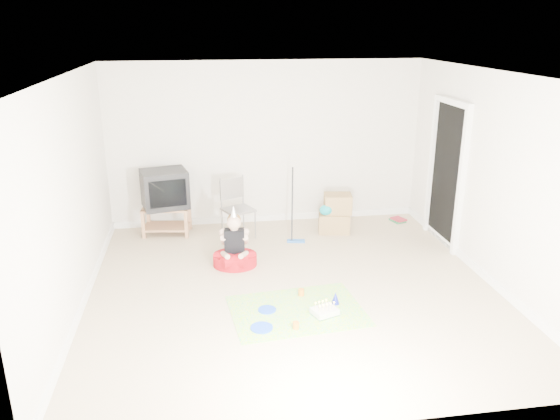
{
  "coord_description": "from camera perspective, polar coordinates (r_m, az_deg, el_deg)",
  "views": [
    {
      "loc": [
        -1.08,
        -6.01,
        3.13
      ],
      "look_at": [
        -0.1,
        0.4,
        0.9
      ],
      "focal_mm": 35.0,
      "sensor_mm": 36.0,
      "label": 1
    }
  ],
  "objects": [
    {
      "name": "floor_mop",
      "position": [
        8.15,
        1.7,
        -1.64
      ],
      "size": [
        0.28,
        0.36,
        1.08
      ],
      "color": "blue",
      "rests_on": "ground"
    },
    {
      "name": "blue_plate_far",
      "position": [
        6.02,
        -1.93,
        -12.19
      ],
      "size": [
        0.26,
        0.26,
        0.01
      ],
      "primitive_type": "cylinder",
      "rotation": [
        0.0,
        0.0,
        -0.08
      ],
      "color": "blue",
      "rests_on": "party_mat"
    },
    {
      "name": "book_pile",
      "position": [
        9.29,
        12.25,
        -1.0
      ],
      "size": [
        0.25,
        0.28,
        0.05
      ],
      "color": "#22683B",
      "rests_on": "ground"
    },
    {
      "name": "birthday_cake",
      "position": [
        6.28,
        4.68,
        -10.56
      ],
      "size": [
        0.33,
        0.3,
        0.14
      ],
      "color": "silver",
      "rests_on": "party_mat"
    },
    {
      "name": "tv_stand",
      "position": [
        8.65,
        -11.75,
        -0.78
      ],
      "size": [
        0.76,
        0.53,
        0.45
      ],
      "color": "#A16E49",
      "rests_on": "ground"
    },
    {
      "name": "crt_tv",
      "position": [
        8.51,
        -11.96,
        2.19
      ],
      "size": [
        0.77,
        0.68,
        0.57
      ],
      "primitive_type": "cube",
      "rotation": [
        0.0,
        0.0,
        0.22
      ],
      "color": "black",
      "rests_on": "tv_stand"
    },
    {
      "name": "doorway_recess",
      "position": [
        8.31,
        17.04,
        3.46
      ],
      "size": [
        0.02,
        0.9,
        2.05
      ],
      "primitive_type": "cube",
      "color": "black",
      "rests_on": "ground"
    },
    {
      "name": "seated_woman",
      "position": [
        7.42,
        -4.75,
        -4.46
      ],
      "size": [
        0.65,
        0.65,
        0.85
      ],
      "color": "#AC0F18",
      "rests_on": "ground"
    },
    {
      "name": "orange_cup_near",
      "position": [
        6.66,
        2.24,
        -8.59
      ],
      "size": [
        0.09,
        0.09,
        0.08
      ],
      "primitive_type": "cylinder",
      "rotation": [
        0.0,
        0.0,
        0.27
      ],
      "color": "orange",
      "rests_on": "party_mat"
    },
    {
      "name": "folding_chair",
      "position": [
        8.28,
        -4.39,
        0.04
      ],
      "size": [
        0.55,
        0.54,
        0.93
      ],
      "color": "gray",
      "rests_on": "ground"
    },
    {
      "name": "blue_party_hat",
      "position": [
        6.5,
        5.82,
        -9.13
      ],
      "size": [
        0.1,
        0.1,
        0.15
      ],
      "primitive_type": "cone",
      "rotation": [
        0.0,
        0.0,
        -0.02
      ],
      "color": "#1A23B7",
      "rests_on": "party_mat"
    },
    {
      "name": "orange_cup_far",
      "position": [
        6.0,
        1.67,
        -11.96
      ],
      "size": [
        0.08,
        0.08,
        0.08
      ],
      "primitive_type": "cylinder",
      "rotation": [
        0.0,
        0.0,
        0.11
      ],
      "color": "orange",
      "rests_on": "party_mat"
    },
    {
      "name": "party_mat",
      "position": [
        6.36,
        1.78,
        -10.47
      ],
      "size": [
        1.6,
        1.23,
        0.01
      ],
      "primitive_type": "cube",
      "rotation": [
        0.0,
        0.0,
        0.1
      ],
      "color": "#FF3584",
      "rests_on": "ground"
    },
    {
      "name": "blue_plate_near",
      "position": [
        6.36,
        -1.36,
        -10.37
      ],
      "size": [
        0.25,
        0.25,
        0.01
      ],
      "primitive_type": "cylinder",
      "rotation": [
        0.0,
        0.0,
        0.21
      ],
      "color": "blue",
      "rests_on": "party_mat"
    },
    {
      "name": "ground",
      "position": [
        6.86,
        1.34,
        -8.17
      ],
      "size": [
        5.0,
        5.0,
        0.0
      ],
      "primitive_type": "plane",
      "color": "#C9B290",
      "rests_on": "ground"
    },
    {
      "name": "cardboard_boxes",
      "position": [
        8.59,
        5.78,
        -0.42
      ],
      "size": [
        0.55,
        0.45,
        0.61
      ],
      "color": "#99784A",
      "rests_on": "ground"
    }
  ]
}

